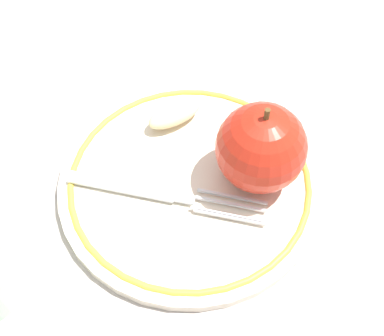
{
  "coord_description": "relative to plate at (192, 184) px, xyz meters",
  "views": [
    {
      "loc": [
        0.2,
        0.18,
        0.43
      ],
      "look_at": [
        -0.01,
        0.0,
        0.03
      ],
      "focal_mm": 50.0,
      "sensor_mm": 36.0,
      "label": 1
    }
  ],
  "objects": [
    {
      "name": "ground_plane",
      "position": [
        0.01,
        -0.0,
        -0.01
      ],
      "size": [
        2.0,
        2.0,
        0.0
      ],
      "primitive_type": "plane",
      "color": "#AA9F99"
    },
    {
      "name": "plate",
      "position": [
        0.0,
        0.0,
        0.0
      ],
      "size": [
        0.25,
        0.25,
        0.01
      ],
      "color": "beige",
      "rests_on": "ground_plane"
    },
    {
      "name": "apple_red_whole",
      "position": [
        -0.04,
        0.04,
        0.05
      ],
      "size": [
        0.08,
        0.08,
        0.09
      ],
      "color": "red",
      "rests_on": "plate"
    },
    {
      "name": "apple_slice_front",
      "position": [
        -0.04,
        -0.06,
        0.02
      ],
      "size": [
        0.06,
        0.04,
        0.02
      ],
      "primitive_type": "ellipsoid",
      "rotation": [
        0.0,
        0.0,
        5.98
      ],
      "color": "beige",
      "rests_on": "plate"
    },
    {
      "name": "fork",
      "position": [
        0.03,
        -0.01,
        0.01
      ],
      "size": [
        0.1,
        0.17,
        0.0
      ],
      "rotation": [
        0.0,
        0.0,
        2.06
      ],
      "color": "silver",
      "rests_on": "plate"
    }
  ]
}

